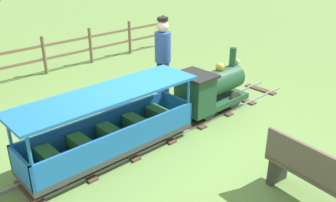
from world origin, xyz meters
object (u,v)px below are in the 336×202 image
at_px(park_bench, 318,177).
at_px(locomotive, 210,88).
at_px(passenger_car, 111,131).
at_px(conductor_person, 163,53).

bearing_deg(park_bench, locomotive, 158.31).
distance_m(locomotive, passenger_car, 2.12).
bearing_deg(locomotive, conductor_person, -167.20).
height_order(locomotive, park_bench, locomotive).
xyz_separation_m(conductor_person, park_bench, (3.50, -0.77, -0.54)).
distance_m(locomotive, park_bench, 2.69).
height_order(conductor_person, park_bench, conductor_person).
height_order(passenger_car, conductor_person, conductor_person).
bearing_deg(conductor_person, passenger_car, -62.13).
xyz_separation_m(locomotive, passenger_car, (0.00, -2.12, -0.07)).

